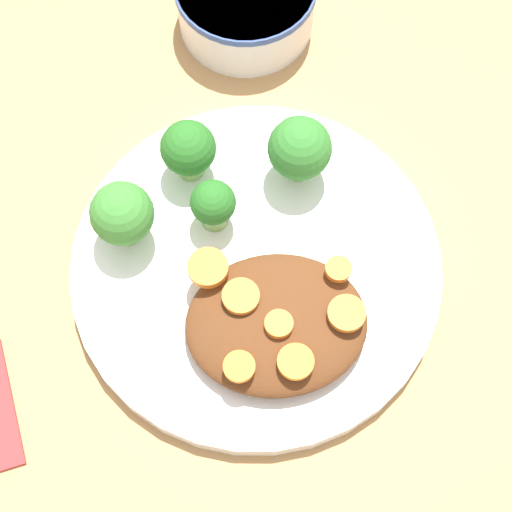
% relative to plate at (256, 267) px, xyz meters
% --- Properties ---
extents(ground_plane, '(4.00, 4.00, 0.00)m').
position_rel_plate_xyz_m(ground_plane, '(0.00, 0.00, -0.01)').
color(ground_plane, tan).
extents(plate, '(0.26, 0.26, 0.02)m').
position_rel_plate_xyz_m(plate, '(0.00, 0.00, 0.00)').
color(plate, white).
rests_on(plate, ground_plane).
extents(dip_bowl, '(0.11, 0.11, 0.05)m').
position_rel_plate_xyz_m(dip_bowl, '(-0.01, -0.22, 0.02)').
color(dip_bowl, silver).
rests_on(dip_bowl, ground_plane).
extents(stew_mound, '(0.12, 0.10, 0.03)m').
position_rel_plate_xyz_m(stew_mound, '(-0.01, 0.05, 0.02)').
color(stew_mound, '#5B3319').
rests_on(stew_mound, plate).
extents(broccoli_floret_0, '(0.03, 0.03, 0.05)m').
position_rel_plate_xyz_m(broccoli_floret_0, '(0.03, -0.04, 0.03)').
color(broccoli_floret_0, '#7FA85B').
rests_on(broccoli_floret_0, plate).
extents(broccoli_floret_1, '(0.05, 0.05, 0.06)m').
position_rel_plate_xyz_m(broccoli_floret_1, '(-0.04, -0.07, 0.04)').
color(broccoli_floret_1, '#7FA85B').
rests_on(broccoli_floret_1, plate).
extents(broccoli_floret_2, '(0.04, 0.04, 0.05)m').
position_rel_plate_xyz_m(broccoli_floret_2, '(0.04, -0.08, 0.04)').
color(broccoli_floret_2, '#7FA85B').
rests_on(broccoli_floret_2, plate).
extents(broccoli_floret_3, '(0.04, 0.04, 0.06)m').
position_rel_plate_xyz_m(broccoli_floret_3, '(0.09, -0.03, 0.04)').
color(broccoli_floret_3, '#759E51').
rests_on(broccoli_floret_3, plate).
extents(carrot_slice_0, '(0.02, 0.02, 0.00)m').
position_rel_plate_xyz_m(carrot_slice_0, '(0.02, 0.08, 0.03)').
color(carrot_slice_0, orange).
rests_on(carrot_slice_0, stew_mound).
extents(carrot_slice_1, '(0.03, 0.03, 0.00)m').
position_rel_plate_xyz_m(carrot_slice_1, '(0.01, 0.03, 0.03)').
color(carrot_slice_1, orange).
rests_on(carrot_slice_1, stew_mound).
extents(carrot_slice_2, '(0.02, 0.02, 0.01)m').
position_rel_plate_xyz_m(carrot_slice_2, '(-0.01, 0.06, 0.04)').
color(carrot_slice_2, orange).
rests_on(carrot_slice_2, stew_mound).
extents(carrot_slice_3, '(0.03, 0.03, 0.00)m').
position_rel_plate_xyz_m(carrot_slice_3, '(-0.06, 0.05, 0.03)').
color(carrot_slice_3, orange).
rests_on(carrot_slice_3, stew_mound).
extents(carrot_slice_4, '(0.02, 0.02, 0.01)m').
position_rel_plate_xyz_m(carrot_slice_4, '(-0.05, 0.02, 0.04)').
color(carrot_slice_4, orange).
rests_on(carrot_slice_4, stew_mound).
extents(carrot_slice_5, '(0.02, 0.02, 0.00)m').
position_rel_plate_xyz_m(carrot_slice_5, '(-0.02, 0.08, 0.03)').
color(carrot_slice_5, orange).
rests_on(carrot_slice_5, stew_mound).
extents(carrot_slice_6, '(0.03, 0.03, 0.01)m').
position_rel_plate_xyz_m(carrot_slice_6, '(0.03, 0.01, 0.04)').
color(carrot_slice_6, orange).
rests_on(carrot_slice_6, stew_mound).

